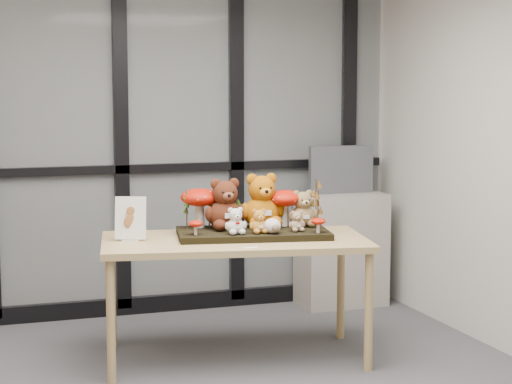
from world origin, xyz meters
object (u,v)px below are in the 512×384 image
object	(u,v)px
bear_tan_back	(303,206)
monitor	(341,170)
mushroom_front_left	(196,227)
bear_brown_medium	(225,201)
bear_white_bow	(235,219)
sign_holder	(131,221)
bear_pooh_yellow	(262,198)
diorama_tray	(253,233)
mushroom_back_right	(285,206)
plush_cream_hedgehog	(272,225)
mushroom_back_left	(200,206)
cabinet	(341,249)
display_table	(235,250)
bear_beige_small	(297,220)
bear_small_yellow	(259,220)
mushroom_front_right	(318,225)

from	to	relation	value
bear_tan_back	monitor	xyz separation A→B (m)	(0.70, 0.99, 0.12)
mushroom_front_left	bear_brown_medium	bearing A→B (deg)	34.35
bear_white_bow	sign_holder	distance (m)	0.62
bear_pooh_yellow	bear_tan_back	size ratio (longest dim) A/B	1.47
diorama_tray	mushroom_back_right	world-z (taller)	mushroom_back_right
plush_cream_hedgehog	mushroom_back_left	distance (m)	0.50
bear_pooh_yellow	mushroom_back_left	size ratio (longest dim) A/B	1.38
plush_cream_hedgehog	sign_holder	xyz separation A→B (m)	(-0.80, 0.25, 0.03)
plush_cream_hedgehog	cabinet	size ratio (longest dim) A/B	0.12
bear_white_bow	mushroom_back_left	world-z (taller)	mushroom_back_left
display_table	bear_brown_medium	bearing A→B (deg)	108.34
bear_beige_small	cabinet	xyz separation A→B (m)	(0.80, 1.13, -0.42)
bear_beige_small	bear_small_yellow	bearing A→B (deg)	-171.67
bear_brown_medium	bear_small_yellow	size ratio (longest dim) A/B	2.13
display_table	bear_tan_back	world-z (taller)	bear_tan_back
monitor	bear_beige_small	bearing A→B (deg)	-124.92
mushroom_front_left	bear_tan_back	bearing A→B (deg)	7.17
plush_cream_hedgehog	monitor	bearing A→B (deg)	61.12
cabinet	mushroom_back_left	bearing A→B (deg)	-148.56
bear_brown_medium	mushroom_back_right	world-z (taller)	bear_brown_medium
monitor	sign_holder	bearing A→B (deg)	-152.17
diorama_tray	mushroom_front_right	xyz separation A→B (m)	(0.34, -0.21, 0.07)
display_table	bear_tan_back	distance (m)	0.52
bear_pooh_yellow	plush_cream_hedgehog	xyz separation A→B (m)	(-0.02, -0.25, -0.13)
mushroom_front_right	monitor	xyz separation A→B (m)	(0.70, 1.24, 0.19)
bear_white_bow	monitor	size ratio (longest dim) A/B	0.35
plush_cream_hedgehog	sign_holder	distance (m)	0.83
bear_brown_medium	bear_tan_back	xyz separation A→B (m)	(0.48, -0.07, -0.05)
bear_white_bow	plush_cream_hedgehog	world-z (taller)	bear_white_bow
bear_brown_medium	bear_small_yellow	world-z (taller)	bear_brown_medium
mushroom_back_left	monitor	distance (m)	1.55
bear_small_yellow	mushroom_front_right	xyz separation A→B (m)	(0.34, -0.10, -0.03)
mushroom_back_right	cabinet	size ratio (longest dim) A/B	0.30
bear_brown_medium	bear_beige_small	bearing A→B (deg)	-19.99
bear_white_bow	mushroom_front_right	xyz separation A→B (m)	(0.48, -0.12, -0.04)
mushroom_front_right	monitor	size ratio (longest dim) A/B	0.20
display_table	bear_brown_medium	distance (m)	0.31
plush_cream_hedgehog	monitor	size ratio (longest dim) A/B	0.20
mushroom_back_right	bear_beige_small	bearing A→B (deg)	-91.16
plush_cream_hedgehog	bear_pooh_yellow	bearing A→B (deg)	96.07
bear_pooh_yellow	monitor	size ratio (longest dim) A/B	0.73
bear_brown_medium	monitor	bearing A→B (deg)	48.54
bear_brown_medium	bear_small_yellow	distance (m)	0.27
bear_tan_back	mushroom_front_left	size ratio (longest dim) A/B	2.61
display_table	monitor	distance (m)	1.61
bear_brown_medium	bear_small_yellow	bearing A→B (deg)	-45.54
diorama_tray	bear_white_bow	world-z (taller)	bear_white_bow
mushroom_back_right	mushroom_front_right	bearing A→B (deg)	-72.47
bear_brown_medium	plush_cream_hedgehog	bearing A→B (deg)	-39.10
bear_tan_back	mushroom_front_left	distance (m)	0.72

